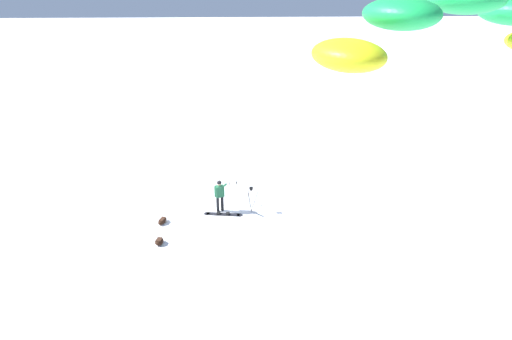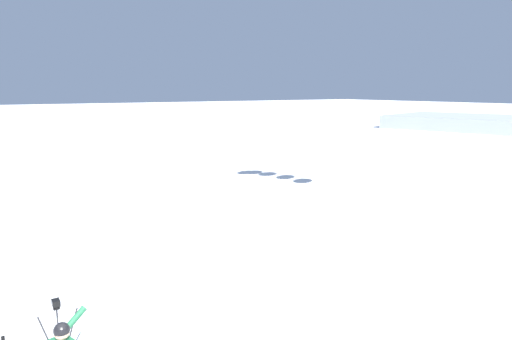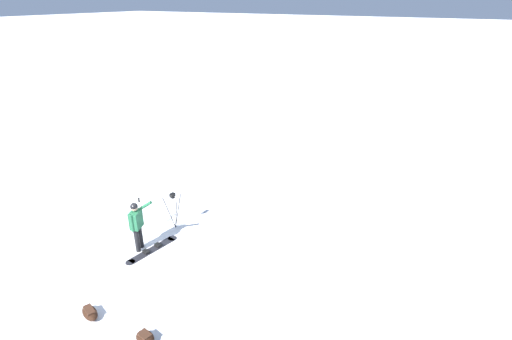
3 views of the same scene
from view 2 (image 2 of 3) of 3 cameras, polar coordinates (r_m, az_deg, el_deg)
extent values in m
sphere|color=tan|center=(7.05, -23.51, -18.44)|extent=(0.21, 0.21, 0.21)
sphere|color=black|center=(7.03, -23.53, -18.23)|extent=(0.22, 0.22, 0.22)
cylinder|color=#1E5938|center=(7.30, -22.52, -17.62)|extent=(0.50, 0.24, 0.39)
cylinder|color=#262628|center=(8.92, -23.85, -18.62)|extent=(0.07, 0.36, 1.12)
cylinder|color=#262628|center=(8.72, -22.71, -19.23)|extent=(0.33, 0.19, 1.12)
cube|color=black|center=(8.51, -24.11, -15.68)|extent=(0.10, 0.10, 0.06)
cube|color=black|center=(8.47, -24.15, -15.19)|extent=(0.12, 0.16, 0.10)
camera|label=1|loc=(20.16, 39.20, 22.32)|focal=29.35mm
camera|label=3|loc=(9.03, 63.39, 19.63)|focal=27.11mm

